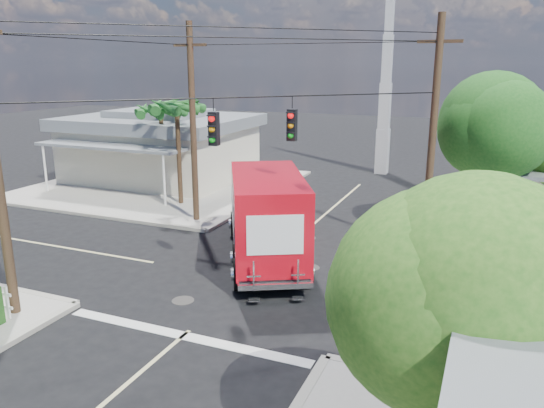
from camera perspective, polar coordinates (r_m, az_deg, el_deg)
The scene contains 12 objects.
ground at distance 18.58m, azimuth -2.41°, elevation -8.05°, with size 120.00×120.00×0.00m, color black.
sidewalk_nw at distance 32.81m, azimuth -11.60°, elevation 1.99°, with size 14.12×14.12×0.14m.
road_markings at distance 17.37m, azimuth -4.51°, elevation -9.77°, with size 32.00×32.00×0.01m.
building_nw at distance 34.33m, azimuth -11.86°, elevation 6.20°, with size 10.80×10.20×4.30m.
radio_tower at distance 36.14m, azimuth 12.14°, elevation 12.07°, with size 0.80×0.80×17.00m.
tree_ne_front at distance 22.35m, azimuth 22.52°, elevation 7.43°, with size 4.21×4.14×6.66m.
tree_se at distance 8.82m, azimuth 19.23°, elevation -7.28°, with size 3.67×3.54×5.62m.
palm_nw_front at distance 27.42m, azimuth -10.21°, elevation 10.09°, with size 3.01×3.08×5.59m.
palm_nw_back at distance 29.80m, azimuth -11.88°, elevation 9.66°, with size 3.01×3.08×5.19m.
utility_poles at distance 19.42m, azimuth -4.80°, elevation 7.26°, with size 12.00×10.68×9.00m.
vending_boxes at distance 22.64m, azimuth 19.69°, elevation -2.81°, with size 1.90×0.50×1.10m.
delivery_truck at distance 19.76m, azimuth -0.66°, elevation -1.26°, with size 5.74×8.06×3.42m.
Camera 1 is at (7.33, -15.45, 7.25)m, focal length 35.00 mm.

